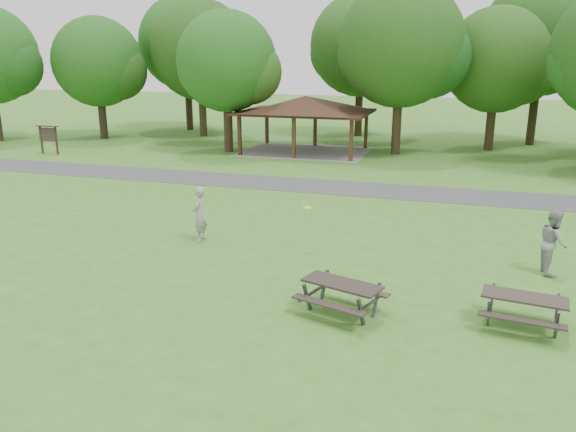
{
  "coord_description": "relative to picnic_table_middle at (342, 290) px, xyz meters",
  "views": [
    {
      "loc": [
        6.22,
        -12.77,
        6.33
      ],
      "look_at": [
        1.0,
        4.0,
        1.3
      ],
      "focal_mm": 35.0,
      "sensor_mm": 36.0,
      "label": 1
    }
  ],
  "objects": [
    {
      "name": "frisbee_thrower",
      "position": [
        -6.01,
        4.27,
        0.34
      ],
      "size": [
        0.54,
        0.76,
        1.95
      ],
      "primitive_type": "imported",
      "rotation": [
        0.0,
        0.0,
        -1.46
      ],
      "color": "#979699",
      "rests_on": "ground"
    },
    {
      "name": "asphalt_path",
      "position": [
        -3.63,
        13.88,
        -0.63
      ],
      "size": [
        120.0,
        3.2,
        0.02
      ],
      "primitive_type": "cube",
      "color": "#414043",
      "rests_on": "ground"
    },
    {
      "name": "ground",
      "position": [
        -3.63,
        -0.12,
        -0.64
      ],
      "size": [
        160.0,
        160.0,
        0.0
      ],
      "primitive_type": "plane",
      "color": "#3A7421",
      "rests_on": "ground"
    },
    {
      "name": "tree_deep_b",
      "position": [
        -5.53,
        32.9,
        6.25
      ],
      "size": [
        8.4,
        8.0,
        11.13
      ],
      "color": "black",
      "rests_on": "ground"
    },
    {
      "name": "picnic_table_far",
      "position": [
        4.32,
        0.55,
        -0.02
      ],
      "size": [
        2.12,
        1.79,
        0.84
      ],
      "color": "#2F2722",
      "rests_on": "ground"
    },
    {
      "name": "pavilion",
      "position": [
        -7.63,
        23.88,
        2.43
      ],
      "size": [
        8.6,
        7.01,
        3.76
      ],
      "color": "#331D12",
      "rests_on": "ground"
    },
    {
      "name": "tree_deep_c",
      "position": [
        7.48,
        31.9,
        6.81
      ],
      "size": [
        8.82,
        8.4,
        11.9
      ],
      "color": "black",
      "rests_on": "ground"
    },
    {
      "name": "tree_row_b",
      "position": [
        -24.54,
        25.4,
        5.03
      ],
      "size": [
        7.14,
        6.8,
        9.28
      ],
      "color": "black",
      "rests_on": "ground"
    },
    {
      "name": "tree_row_d",
      "position": [
        -12.54,
        22.4,
        5.13
      ],
      "size": [
        6.93,
        6.6,
        9.27
      ],
      "color": "black",
      "rests_on": "ground"
    },
    {
      "name": "tree_row_f",
      "position": [
        4.46,
        28.4,
        5.2
      ],
      "size": [
        7.35,
        7.0,
        9.55
      ],
      "color": "#2E2014",
      "rests_on": "ground"
    },
    {
      "name": "tree_row_e",
      "position": [
        -1.53,
        24.9,
        6.14
      ],
      "size": [
        8.4,
        8.0,
        11.02
      ],
      "color": "#302115",
      "rests_on": "ground"
    },
    {
      "name": "picnic_table_middle",
      "position": [
        0.0,
        0.0,
        0.0
      ],
      "size": [
        2.38,
        2.12,
        0.87
      ],
      "color": "black",
      "rests_on": "ground"
    },
    {
      "name": "frisbee_catcher",
      "position": [
        5.43,
        4.59,
        0.35
      ],
      "size": [
        0.88,
        1.06,
        1.97
      ],
      "primitive_type": "imported",
      "rotation": [
        0.0,
        0.0,
        1.72
      ],
      "color": "#969698",
      "rests_on": "ground"
    },
    {
      "name": "frisbee_in_flight",
      "position": [
        -2.1,
        4.38,
        0.85
      ],
      "size": [
        0.38,
        0.38,
        0.02
      ],
      "color": "yellow",
      "rests_on": "ground"
    },
    {
      "name": "tree_row_c",
      "position": [
        -17.53,
        28.9,
        5.9
      ],
      "size": [
        8.19,
        7.8,
        10.67
      ],
      "color": "#312416",
      "rests_on": "ground"
    },
    {
      "name": "tree_deep_a",
      "position": [
        -20.53,
        32.4,
        6.49
      ],
      "size": [
        8.4,
        8.0,
        11.38
      ],
      "color": "black",
      "rests_on": "ground"
    },
    {
      "name": "notice_board",
      "position": [
        -23.63,
        17.88,
        0.67
      ],
      "size": [
        1.6,
        0.3,
        1.88
      ],
      "color": "#342113",
      "rests_on": "ground"
    }
  ]
}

